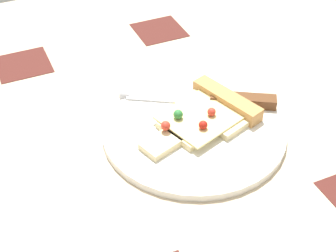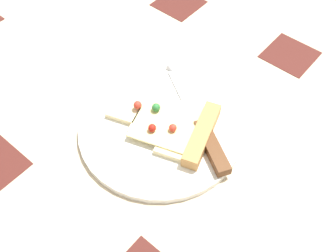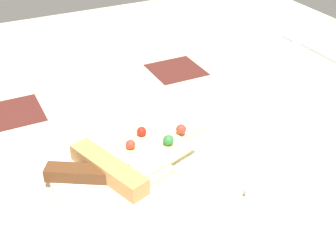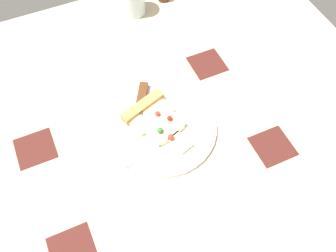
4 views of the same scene
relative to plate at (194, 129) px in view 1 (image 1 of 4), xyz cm
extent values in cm
cube|color=#C6B293|center=(-3.66, 3.14, -2.06)|extent=(115.08, 115.08, 3.00)
cube|color=#4C1E19|center=(28.23, 19.28, -0.66)|extent=(9.00, 9.00, 0.20)
cube|color=#4C1E19|center=(29.57, -7.20, -0.66)|extent=(9.00, 9.00, 0.20)
cylinder|color=white|center=(0.00, 0.00, 0.00)|extent=(26.77, 26.77, 1.12)
cube|color=beige|center=(1.28, -3.79, 1.06)|extent=(12.34, 9.21, 1.00)
cube|color=beige|center=(-0.48, 1.42, 1.06)|extent=(8.61, 7.61, 1.00)
cube|color=beige|center=(-2.08, 6.16, 1.06)|extent=(5.08, 6.08, 1.00)
cube|color=#EDD88C|center=(0.32, -0.95, 1.71)|extent=(11.92, 12.42, 0.30)
cube|color=tan|center=(2.24, -6.63, 1.66)|extent=(12.20, 6.31, 2.20)
sphere|color=red|center=(-0.15, -2.69, 2.48)|extent=(1.24, 1.24, 1.24)
sphere|color=red|center=(-0.31, 4.65, 2.54)|extent=(1.37, 1.37, 1.37)
sphere|color=#2D7A38|center=(1.22, 2.00, 2.56)|extent=(1.39, 1.39, 1.39)
sphere|color=#B21E14|center=(-2.24, -0.23, 2.50)|extent=(1.27, 1.27, 1.27)
cube|color=silver|center=(7.73, 1.21, 0.71)|extent=(7.87, 11.33, 0.30)
cone|color=silver|center=(10.81, 6.36, 0.71)|extent=(2.74, 2.74, 2.00)
cube|color=#593319|center=(1.59, -9.10, 1.36)|extent=(7.01, 9.72, 1.60)
camera|label=1|loc=(-47.41, 25.33, 46.46)|focal=51.96mm
camera|label=2|loc=(-29.58, -26.60, 52.89)|focal=43.26mm
camera|label=3|loc=(44.08, -19.44, 35.76)|focal=48.68mm
camera|label=4|loc=(18.70, 45.64, 77.54)|focal=40.34mm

